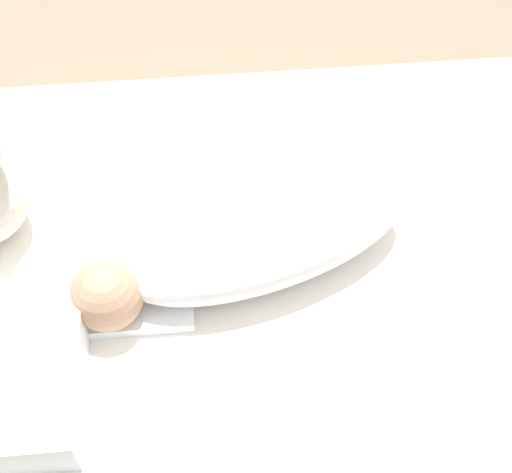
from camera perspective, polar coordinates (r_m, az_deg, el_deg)
The scene contains 4 objects.
ground_plane at distance 1.35m, azimuth -0.94°, elevation -4.04°, with size 12.00×12.00×0.00m, color #7A6B56.
bed_mattress at distance 1.30m, azimuth -0.97°, elevation -2.49°, with size 1.47×0.90×0.13m.
burp_cloth at distance 1.20m, azimuth -9.78°, elevation -4.13°, with size 0.20×0.17×0.02m.
swaddled_baby at distance 1.17m, azimuth -0.51°, elevation -0.77°, with size 0.58×0.32×0.13m.
Camera 1 is at (-0.04, -0.73, 1.14)m, focal length 50.00 mm.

